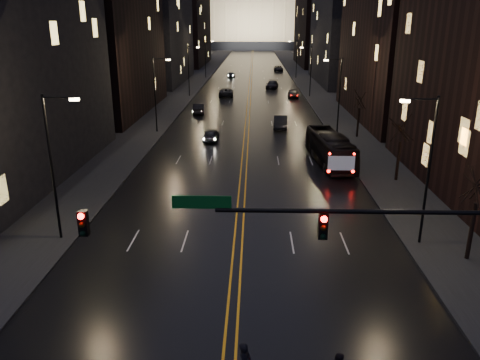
# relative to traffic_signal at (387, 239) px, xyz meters

# --- Properties ---
(ground) EXTENTS (900.00, 900.00, 0.00)m
(ground) POSITION_rel_traffic_signal_xyz_m (-5.91, 0.00, -5.10)
(ground) COLOR black
(ground) RESTS_ON ground
(road) EXTENTS (20.00, 320.00, 0.02)m
(road) POSITION_rel_traffic_signal_xyz_m (-5.91, 130.00, -5.09)
(road) COLOR black
(road) RESTS_ON ground
(sidewalk_left) EXTENTS (8.00, 320.00, 0.16)m
(sidewalk_left) POSITION_rel_traffic_signal_xyz_m (-19.91, 130.00, -5.02)
(sidewalk_left) COLOR black
(sidewalk_left) RESTS_ON ground
(sidewalk_right) EXTENTS (8.00, 320.00, 0.16)m
(sidewalk_right) POSITION_rel_traffic_signal_xyz_m (8.09, 130.00, -5.02)
(sidewalk_right) COLOR black
(sidewalk_right) RESTS_ON ground
(center_line) EXTENTS (0.62, 320.00, 0.01)m
(center_line) POSITION_rel_traffic_signal_xyz_m (-5.91, 130.00, -5.08)
(center_line) COLOR orange
(center_line) RESTS_ON road
(building_left_mid) EXTENTS (12.00, 30.00, 28.00)m
(building_left_mid) POSITION_rel_traffic_signal_xyz_m (-26.91, 54.00, 8.90)
(building_left_mid) COLOR black
(building_left_mid) RESTS_ON ground
(building_left_far) EXTENTS (12.00, 34.00, 20.00)m
(building_left_far) POSITION_rel_traffic_signal_xyz_m (-26.91, 92.00, 4.90)
(building_left_far) COLOR black
(building_left_far) RESTS_ON ground
(building_left_dist) EXTENTS (12.00, 40.00, 24.00)m
(building_left_dist) POSITION_rel_traffic_signal_xyz_m (-26.91, 140.00, 6.90)
(building_left_dist) COLOR black
(building_left_dist) RESTS_ON ground
(building_right_mid) EXTENTS (12.00, 34.00, 26.00)m
(building_right_mid) POSITION_rel_traffic_signal_xyz_m (15.09, 92.00, 7.90)
(building_right_mid) COLOR black
(building_right_mid) RESTS_ON ground
(building_right_dist) EXTENTS (12.00, 40.00, 22.00)m
(building_right_dist) POSITION_rel_traffic_signal_xyz_m (15.09, 140.00, 5.90)
(building_right_dist) COLOR black
(building_right_dist) RESTS_ON ground
(capitol) EXTENTS (90.00, 50.00, 58.50)m
(capitol) POSITION_rel_traffic_signal_xyz_m (-5.91, 250.00, 12.05)
(capitol) COLOR black
(capitol) RESTS_ON ground
(traffic_signal) EXTENTS (17.29, 0.45, 7.00)m
(traffic_signal) POSITION_rel_traffic_signal_xyz_m (0.00, 0.00, 0.00)
(traffic_signal) COLOR black
(traffic_signal) RESTS_ON ground
(streetlamp_right_near) EXTENTS (2.13, 0.25, 9.00)m
(streetlamp_right_near) POSITION_rel_traffic_signal_xyz_m (4.91, 10.00, -0.02)
(streetlamp_right_near) COLOR black
(streetlamp_right_near) RESTS_ON ground
(streetlamp_left_near) EXTENTS (2.13, 0.25, 9.00)m
(streetlamp_left_near) POSITION_rel_traffic_signal_xyz_m (-16.72, 10.00, -0.02)
(streetlamp_left_near) COLOR black
(streetlamp_left_near) RESTS_ON ground
(streetlamp_right_mid) EXTENTS (2.13, 0.25, 9.00)m
(streetlamp_right_mid) POSITION_rel_traffic_signal_xyz_m (4.91, 40.00, -0.02)
(streetlamp_right_mid) COLOR black
(streetlamp_right_mid) RESTS_ON ground
(streetlamp_left_mid) EXTENTS (2.13, 0.25, 9.00)m
(streetlamp_left_mid) POSITION_rel_traffic_signal_xyz_m (-16.72, 40.00, -0.02)
(streetlamp_left_mid) COLOR black
(streetlamp_left_mid) RESTS_ON ground
(streetlamp_right_far) EXTENTS (2.13, 0.25, 9.00)m
(streetlamp_right_far) POSITION_rel_traffic_signal_xyz_m (4.91, 70.00, -0.02)
(streetlamp_right_far) COLOR black
(streetlamp_right_far) RESTS_ON ground
(streetlamp_left_far) EXTENTS (2.13, 0.25, 9.00)m
(streetlamp_left_far) POSITION_rel_traffic_signal_xyz_m (-16.72, 70.00, -0.02)
(streetlamp_left_far) COLOR black
(streetlamp_left_far) RESTS_ON ground
(streetlamp_right_dist) EXTENTS (2.13, 0.25, 9.00)m
(streetlamp_right_dist) POSITION_rel_traffic_signal_xyz_m (4.91, 100.00, -0.02)
(streetlamp_right_dist) COLOR black
(streetlamp_right_dist) RESTS_ON ground
(streetlamp_left_dist) EXTENTS (2.13, 0.25, 9.00)m
(streetlamp_left_dist) POSITION_rel_traffic_signal_xyz_m (-16.72, 100.00, -0.02)
(streetlamp_left_dist) COLOR black
(streetlamp_left_dist) RESTS_ON ground
(tree_right_near) EXTENTS (2.40, 2.40, 6.65)m
(tree_right_near) POSITION_rel_traffic_signal_xyz_m (7.09, 8.00, -0.58)
(tree_right_near) COLOR black
(tree_right_near) RESTS_ON ground
(tree_right_mid) EXTENTS (2.40, 2.40, 6.65)m
(tree_right_mid) POSITION_rel_traffic_signal_xyz_m (7.09, 22.00, -0.58)
(tree_right_mid) COLOR black
(tree_right_mid) RESTS_ON ground
(tree_right_far) EXTENTS (2.40, 2.40, 6.65)m
(tree_right_far) POSITION_rel_traffic_signal_xyz_m (7.09, 38.00, -0.58)
(tree_right_far) COLOR black
(tree_right_far) RESTS_ON ground
(bus) EXTENTS (3.58, 10.71, 2.93)m
(bus) POSITION_rel_traffic_signal_xyz_m (2.24, 27.22, -3.64)
(bus) COLOR black
(bus) RESTS_ON ground
(oncoming_car_a) EXTENTS (1.69, 4.15, 1.41)m
(oncoming_car_a) POSITION_rel_traffic_signal_xyz_m (-9.90, 35.99, -4.40)
(oncoming_car_a) COLOR black
(oncoming_car_a) RESTS_ON ground
(oncoming_car_b) EXTENTS (2.01, 4.76, 1.53)m
(oncoming_car_b) POSITION_rel_traffic_signal_xyz_m (-13.23, 52.90, -4.34)
(oncoming_car_b) COLOR black
(oncoming_car_b) RESTS_ON ground
(oncoming_car_c) EXTENTS (2.80, 5.67, 1.55)m
(oncoming_car_c) POSITION_rel_traffic_signal_xyz_m (-10.17, 70.19, -4.33)
(oncoming_car_c) COLOR black
(oncoming_car_c) RESTS_ON ground
(oncoming_car_d) EXTENTS (2.18, 4.54, 1.28)m
(oncoming_car_d) POSITION_rel_traffic_signal_xyz_m (-10.80, 102.26, -4.46)
(oncoming_car_d) COLOR black
(oncoming_car_d) RESTS_ON ground
(receding_car_a) EXTENTS (2.04, 4.97, 1.60)m
(receding_car_a) POSITION_rel_traffic_signal_xyz_m (-1.61, 42.98, -4.30)
(receding_car_a) COLOR black
(receding_car_a) RESTS_ON ground
(receding_car_b) EXTENTS (2.06, 4.69, 1.57)m
(receding_car_b) POSITION_rel_traffic_signal_xyz_m (2.00, 68.83, -4.32)
(receding_car_b) COLOR black
(receding_car_b) RESTS_ON ground
(receding_car_c) EXTENTS (2.97, 5.74, 1.59)m
(receding_car_c) POSITION_rel_traffic_signal_xyz_m (-1.36, 81.26, -4.31)
(receding_car_c) COLOR black
(receding_car_c) RESTS_ON ground
(receding_car_d) EXTENTS (2.48, 5.32, 1.47)m
(receding_car_d) POSITION_rel_traffic_signal_xyz_m (1.72, 118.69, -4.37)
(receding_car_d) COLOR black
(receding_car_d) RESTS_ON ground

